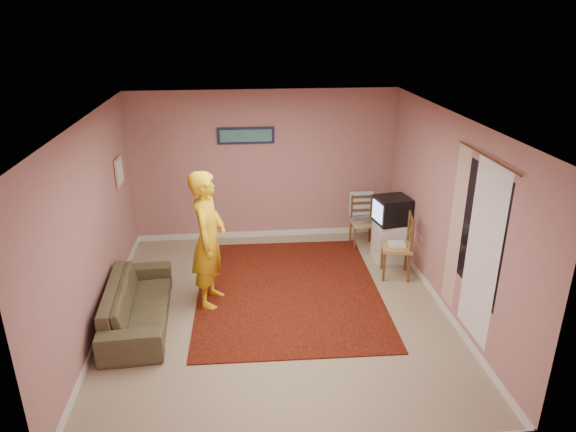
{
  "coord_description": "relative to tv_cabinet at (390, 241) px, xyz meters",
  "views": [
    {
      "loc": [
        -0.46,
        -5.97,
        3.75
      ],
      "look_at": [
        0.21,
        0.6,
        1.13
      ],
      "focal_mm": 32.0,
      "sensor_mm": 36.0,
      "label": 1
    }
  ],
  "objects": [
    {
      "name": "picture_back",
      "position": [
        -2.25,
        1.09,
        1.53
      ],
      "size": [
        0.95,
        0.04,
        0.28
      ],
      "color": "#131936",
      "rests_on": "wall_back"
    },
    {
      "name": "picture_left",
      "position": [
        -4.17,
        0.22,
        1.23
      ],
      "size": [
        0.04,
        0.38,
        0.42
      ],
      "color": "#C4B187",
      "rests_on": "wall_left"
    },
    {
      "name": "blue_throw",
      "position": [
        -0.32,
        0.72,
        0.39
      ],
      "size": [
        0.4,
        0.05,
        0.42
      ],
      "primitive_type": "cube",
      "color": "#9AD1FC",
      "rests_on": "chair_a"
    },
    {
      "name": "window",
      "position": [
        0.29,
        -2.28,
        1.13
      ],
      "size": [
        0.01,
        1.1,
        1.5
      ],
      "primitive_type": "cube",
      "color": "black",
      "rests_on": "wall_right"
    },
    {
      "name": "area_rug",
      "position": [
        -1.74,
        -0.86,
        -0.31
      ],
      "size": [
        2.66,
        3.29,
        0.02
      ],
      "primitive_type": "cube",
      "rotation": [
        0.0,
        0.0,
        -0.02
      ],
      "color": "black",
      "rests_on": "ground"
    },
    {
      "name": "dvd_player",
      "position": [
        -0.32,
        0.53,
        0.16
      ],
      "size": [
        0.36,
        0.28,
        0.06
      ],
      "primitive_type": "cube",
      "rotation": [
        0.0,
        0.0,
        0.13
      ],
      "color": "#A4A4A9",
      "rests_on": "chair_a"
    },
    {
      "name": "baseboard_right",
      "position": [
        0.29,
        -1.38,
        -0.27
      ],
      "size": [
        0.02,
        5.0,
        0.1
      ],
      "primitive_type": "cube",
      "color": "silver",
      "rests_on": "ground"
    },
    {
      "name": "tv_cabinet",
      "position": [
        0.0,
        0.0,
        0.0
      ],
      "size": [
        0.5,
        0.45,
        0.63
      ],
      "primitive_type": "cube",
      "color": "white",
      "rests_on": "ground"
    },
    {
      "name": "curtain_rod",
      "position": [
        0.25,
        -2.28,
        2.0
      ],
      "size": [
        0.02,
        1.4,
        0.02
      ],
      "primitive_type": "cylinder",
      "rotation": [
        1.57,
        0.0,
        0.0
      ],
      "color": "brown",
      "rests_on": "wall_right"
    },
    {
      "name": "wall_front",
      "position": [
        -1.95,
        -3.88,
        0.98
      ],
      "size": [
        4.5,
        0.02,
        2.6
      ],
      "primitive_type": "cube",
      "color": "#A8796E",
      "rests_on": "ground"
    },
    {
      "name": "chair_a",
      "position": [
        -0.32,
        0.53,
        0.22
      ],
      "size": [
        0.4,
        0.38,
        0.48
      ],
      "rotation": [
        0.0,
        0.0,
        0.0
      ],
      "color": "tan",
      "rests_on": "ground"
    },
    {
      "name": "crt_tv",
      "position": [
        -0.01,
        -0.0,
        0.53
      ],
      "size": [
        0.56,
        0.52,
        0.43
      ],
      "rotation": [
        0.0,
        0.0,
        0.15
      ],
      "color": "black",
      "rests_on": "tv_cabinet"
    },
    {
      "name": "ground",
      "position": [
        -1.95,
        -1.38,
        -0.32
      ],
      "size": [
        5.0,
        5.0,
        0.0
      ],
      "primitive_type": "plane",
      "color": "tan",
      "rests_on": "ground"
    },
    {
      "name": "chair_b",
      "position": [
        -0.08,
        -0.58,
        0.29
      ],
      "size": [
        0.51,
        0.53,
        0.54
      ],
      "rotation": [
        0.0,
        0.0,
        -1.77
      ],
      "color": "tan",
      "rests_on": "ground"
    },
    {
      "name": "curtain_floral",
      "position": [
        0.26,
        -1.73,
        0.93
      ],
      "size": [
        0.01,
        0.35,
        2.1
      ],
      "primitive_type": "cube",
      "color": "white",
      "rests_on": "wall_right"
    },
    {
      "name": "person",
      "position": [
        -2.83,
        -1.06,
        0.63
      ],
      "size": [
        0.59,
        0.77,
        1.89
      ],
      "primitive_type": "imported",
      "rotation": [
        0.0,
        0.0,
        1.36
      ],
      "color": "gold",
      "rests_on": "ground"
    },
    {
      "name": "curtain_sheer",
      "position": [
        0.28,
        -2.43,
        0.93
      ],
      "size": [
        0.01,
        0.75,
        2.1
      ],
      "primitive_type": "cube",
      "color": "white",
      "rests_on": "wall_right"
    },
    {
      "name": "wall_right",
      "position": [
        0.3,
        -1.38,
        0.98
      ],
      "size": [
        0.02,
        5.0,
        2.6
      ],
      "primitive_type": "cube",
      "color": "#A8796E",
      "rests_on": "ground"
    },
    {
      "name": "wall_left",
      "position": [
        -4.2,
        -1.38,
        0.98
      ],
      "size": [
        0.02,
        5.0,
        2.6
      ],
      "primitive_type": "cube",
      "color": "#A8796E",
      "rests_on": "ground"
    },
    {
      "name": "game_console",
      "position": [
        -0.08,
        -0.58,
        0.22
      ],
      "size": [
        0.26,
        0.19,
        0.05
      ],
      "primitive_type": "cube",
      "rotation": [
        0.0,
        0.0,
        -0.08
      ],
      "color": "white",
      "rests_on": "chair_b"
    },
    {
      "name": "ceiling",
      "position": [
        -1.95,
        -1.38,
        2.28
      ],
      "size": [
        4.5,
        5.0,
        0.02
      ],
      "primitive_type": "cube",
      "color": "silver",
      "rests_on": "wall_back"
    },
    {
      "name": "wall_back",
      "position": [
        -1.95,
        1.12,
        0.98
      ],
      "size": [
        4.5,
        0.02,
        2.6
      ],
      "primitive_type": "cube",
      "color": "#A8796E",
      "rests_on": "ground"
    },
    {
      "name": "baseboard_back",
      "position": [
        -1.95,
        1.11,
        -0.27
      ],
      "size": [
        4.5,
        0.02,
        0.1
      ],
      "primitive_type": "cube",
      "color": "silver",
      "rests_on": "ground"
    },
    {
      "name": "sofa",
      "position": [
        -3.75,
        -1.48,
        -0.04
      ],
      "size": [
        0.85,
        1.95,
        0.56
      ],
      "primitive_type": "imported",
      "rotation": [
        0.0,
        0.0,
        1.63
      ],
      "color": "brown",
      "rests_on": "ground"
    },
    {
      "name": "baseboard_left",
      "position": [
        -4.19,
        -1.38,
        -0.27
      ],
      "size": [
        0.02,
        5.0,
        0.1
      ],
      "primitive_type": "cube",
      "color": "silver",
      "rests_on": "ground"
    }
  ]
}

